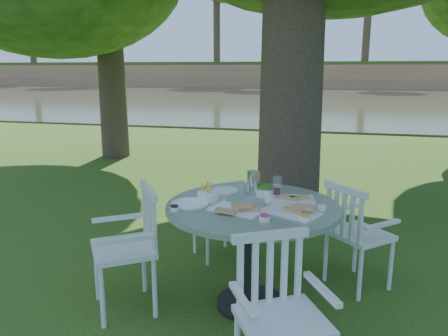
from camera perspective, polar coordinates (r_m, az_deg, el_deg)
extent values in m
plane|color=#1D3B0C|center=(4.68, -0.61, -10.74)|extent=(140.00, 140.00, 0.00)
cylinder|color=black|center=(3.71, 3.58, -17.15)|extent=(0.56, 0.56, 0.04)
cylinder|color=black|center=(3.52, 3.68, -11.42)|extent=(0.12, 0.12, 0.77)
cylinder|color=slate|center=(3.38, 3.77, -5.12)|extent=(1.33, 1.33, 0.04)
cylinder|color=silver|center=(4.09, 20.96, -11.78)|extent=(0.04, 0.04, 0.46)
cylinder|color=silver|center=(4.33, 16.78, -10.05)|extent=(0.04, 0.04, 0.46)
cylinder|color=silver|center=(3.83, 17.35, -13.19)|extent=(0.04, 0.04, 0.46)
cylinder|color=silver|center=(4.09, 13.15, -11.22)|extent=(0.04, 0.04, 0.46)
cube|color=silver|center=(3.98, 17.28, -8.25)|extent=(0.63, 0.63, 0.04)
cube|color=silver|center=(3.77, 15.36, -5.87)|extent=(0.35, 0.37, 0.47)
cylinder|color=silver|center=(4.70, 0.17, -7.99)|extent=(0.03, 0.03, 0.40)
cylinder|color=silver|center=(4.56, -3.86, -8.69)|extent=(0.03, 0.03, 0.40)
cylinder|color=silver|center=(4.44, 2.08, -9.30)|extent=(0.03, 0.03, 0.40)
cylinder|color=silver|center=(4.29, -2.15, -10.11)|extent=(0.03, 0.03, 0.40)
cube|color=silver|center=(4.42, -0.95, -6.38)|extent=(0.55, 0.55, 0.04)
cube|color=silver|center=(4.21, 0.11, -4.69)|extent=(0.33, 0.30, 0.41)
cylinder|color=silver|center=(3.82, -16.27, -12.94)|extent=(0.04, 0.04, 0.48)
cylinder|color=silver|center=(3.44, -15.62, -15.96)|extent=(0.04, 0.04, 0.48)
cylinder|color=silver|center=(3.86, -10.41, -12.34)|extent=(0.04, 0.04, 0.48)
cylinder|color=silver|center=(3.48, -9.04, -15.23)|extent=(0.04, 0.04, 0.48)
cube|color=silver|center=(3.54, -13.06, -10.24)|extent=(0.65, 0.66, 0.04)
cube|color=silver|center=(3.49, -9.73, -6.45)|extent=(0.32, 0.43, 0.49)
cylinder|color=silver|center=(2.98, 9.89, -20.81)|extent=(0.04, 0.04, 0.46)
cube|color=silver|center=(2.62, 7.64, -19.21)|extent=(0.63, 0.61, 0.04)
cube|color=silver|center=(2.68, 6.00, -13.07)|extent=(0.43, 0.27, 0.48)
cube|color=white|center=(3.23, 1.66, -5.44)|extent=(0.44, 0.34, 0.01)
cube|color=white|center=(3.20, 8.69, -5.74)|extent=(0.46, 0.39, 0.02)
cube|color=white|center=(3.52, 8.54, -4.02)|extent=(0.42, 0.28, 0.02)
cylinder|color=white|center=(3.38, -4.47, -4.65)|extent=(0.29, 0.29, 0.01)
cylinder|color=white|center=(3.72, 0.08, -2.95)|extent=(0.24, 0.24, 0.01)
cylinder|color=white|center=(3.45, -2.06, -3.74)|extent=(0.18, 0.18, 0.07)
cylinder|color=white|center=(3.61, 5.44, -3.09)|extent=(0.19, 0.19, 0.06)
cylinder|color=silver|center=(3.58, 3.86, -2.02)|extent=(0.10, 0.10, 0.20)
cylinder|color=white|center=(3.50, 6.94, -2.61)|extent=(0.07, 0.07, 0.19)
cylinder|color=white|center=(3.54, 2.11, -3.05)|extent=(0.06, 0.06, 0.10)
cylinder|color=white|center=(3.35, -0.13, -3.89)|extent=(0.06, 0.06, 0.11)
cylinder|color=white|center=(3.03, 5.31, -6.57)|extent=(0.08, 0.08, 0.03)
cylinder|color=white|center=(3.06, 10.50, -6.50)|extent=(0.07, 0.07, 0.03)
cylinder|color=white|center=(3.31, 12.66, -5.15)|extent=(0.06, 0.06, 0.03)
cylinder|color=white|center=(3.24, -6.49, -5.30)|extent=(0.07, 0.07, 0.03)
cube|color=#353921|center=(27.23, 11.90, 8.66)|extent=(100.00, 28.00, 0.12)
cube|color=#A26C4B|center=(42.67, 12.88, 11.52)|extent=(100.00, 3.00, 2.20)
cube|color=#1D3B0C|center=(50.16, 13.19, 13.09)|extent=(100.00, 18.00, 0.30)
cylinder|color=black|center=(55.40, -22.75, 19.01)|extent=(0.70, 0.70, 13.00)
cylinder|color=black|center=(50.72, -14.02, 20.25)|extent=(0.70, 0.70, 13.00)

